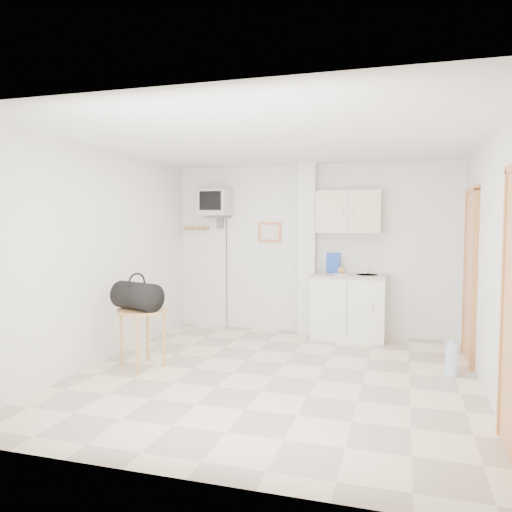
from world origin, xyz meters
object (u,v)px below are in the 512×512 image
(duffel_bag, at_px, (137,296))
(water_bottle, at_px, (452,360))
(round_table, at_px, (142,318))
(crt_television, at_px, (216,203))

(duffel_bag, height_order, water_bottle, duffel_bag)
(round_table, xyz_separation_m, duffel_bag, (-0.03, -0.05, 0.26))
(crt_television, relative_size, duffel_bag, 3.34)
(crt_television, height_order, duffel_bag, crt_television)
(round_table, xyz_separation_m, water_bottle, (3.36, 0.65, -0.39))
(round_table, height_order, duffel_bag, duffel_bag)
(crt_television, relative_size, round_table, 3.23)
(round_table, relative_size, duffel_bag, 1.04)
(duffel_bag, bearing_deg, round_table, 77.24)
(crt_television, bearing_deg, round_table, -92.05)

